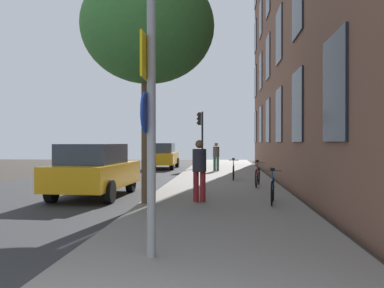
{
  "coord_description": "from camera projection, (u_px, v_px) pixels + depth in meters",
  "views": [
    {
      "loc": [
        1.18,
        -2.25,
        1.68
      ],
      "look_at": [
        0.01,
        12.37,
        1.62
      ],
      "focal_mm": 37.68,
      "sensor_mm": 36.0,
      "label": 1
    }
  ],
  "objects": [
    {
      "name": "car_1",
      "position": [
        162.0,
        156.0,
        25.52
      ],
      "size": [
        1.84,
        4.24,
        1.62
      ],
      "color": "orange",
      "rests_on": "road_asphalt"
    },
    {
      "name": "sidewalk",
      "position": [
        222.0,
        180.0,
        17.2
      ],
      "size": [
        4.2,
        38.0,
        0.12
      ],
      "primitive_type": "cube",
      "color": "gray",
      "rests_on": "ground"
    },
    {
      "name": "sign_post",
      "position": [
        150.0,
        115.0,
        5.46
      ],
      "size": [
        0.16,
        0.6,
        3.51
      ],
      "color": "gray",
      "rests_on": "sidewalk"
    },
    {
      "name": "bicycle_2",
      "position": [
        233.0,
        171.0,
        16.84
      ],
      "size": [
        0.42,
        1.64,
        0.9
      ],
      "color": "black",
      "rests_on": "sidewalk"
    },
    {
      "name": "pedestrian_1",
      "position": [
        216.0,
        155.0,
        21.89
      ],
      "size": [
        0.39,
        0.39,
        1.56
      ],
      "color": "#33594C",
      "rests_on": "sidewalk"
    },
    {
      "name": "tree_near",
      "position": [
        148.0,
        28.0,
        10.36
      ],
      "size": [
        3.42,
        3.42,
        5.99
      ],
      "color": "#4C3823",
      "rests_on": "sidewalk"
    },
    {
      "name": "traffic_light",
      "position": [
        201.0,
        129.0,
        25.59
      ],
      "size": [
        0.43,
        0.24,
        3.51
      ],
      "color": "black",
      "rests_on": "sidewalk"
    },
    {
      "name": "car_0",
      "position": [
        94.0,
        170.0,
        12.24
      ],
      "size": [
        1.98,
        4.04,
        1.62
      ],
      "color": "orange",
      "rests_on": "road_asphalt"
    },
    {
      "name": "road_asphalt",
      "position": [
        94.0,
        180.0,
        17.65
      ],
      "size": [
        7.0,
        38.0,
        0.01
      ],
      "primitive_type": "cube",
      "color": "#2D2D30",
      "rests_on": "ground"
    },
    {
      "name": "ground_plane",
      "position": [
        142.0,
        181.0,
        17.48
      ],
      "size": [
        41.8,
        41.8,
        0.0
      ],
      "primitive_type": "plane",
      "color": "#332D28"
    },
    {
      "name": "bicycle_0",
      "position": [
        273.0,
        190.0,
        10.25
      ],
      "size": [
        0.42,
        1.56,
        0.91
      ],
      "color": "black",
      "rests_on": "sidewalk"
    },
    {
      "name": "bicycle_1",
      "position": [
        258.0,
        176.0,
        14.27
      ],
      "size": [
        0.46,
        1.67,
        0.94
      ],
      "color": "black",
      "rests_on": "sidewalk"
    },
    {
      "name": "pedestrian_0",
      "position": [
        199.0,
        167.0,
        10.53
      ],
      "size": [
        0.51,
        0.51,
        1.62
      ],
      "color": "maroon",
      "rests_on": "sidewalk"
    }
  ]
}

